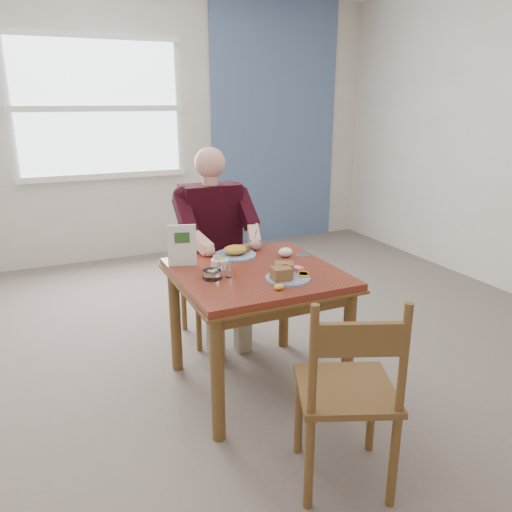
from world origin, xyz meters
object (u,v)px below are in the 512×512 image
chair_far (211,273)px  chair_near (348,393)px  table (256,288)px  far_plate (236,252)px  diner (214,232)px  near_plate (286,274)px

chair_far → chair_near: size_ratio=1.00×
table → far_plate: far_plate is taller
diner → far_plate: size_ratio=4.54×
table → far_plate: size_ratio=3.01×
near_plate → table: bearing=112.1°
chair_far → near_plate: bearing=-85.3°
chair_far → diner: diner is taller
table → chair_far: bearing=90.0°
near_plate → chair_near: bearing=-95.2°
far_plate → chair_far: bearing=89.4°
chair_near → near_plate: chair_near is taller
chair_far → chair_near: 1.72m
table → far_plate: 0.33m
chair_far → far_plate: bearing=-90.6°
diner → near_plate: bearing=-84.8°
table → chair_near: (0.02, -0.92, -0.16)m
table → chair_far: size_ratio=0.97×
chair_near → far_plate: size_ratio=3.11×
near_plate → far_plate: near_plate is taller
diner → far_plate: diner is taller
chair_near → diner: bearing=90.6°
chair_near → far_plate: (-0.02, 1.22, 0.30)m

